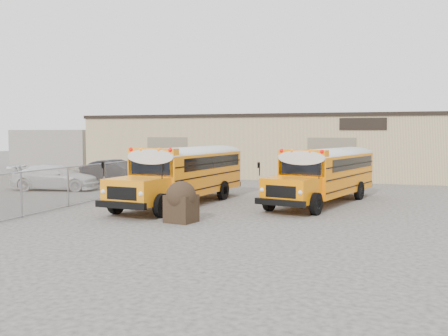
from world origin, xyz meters
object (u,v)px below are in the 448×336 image
(car_dark, at_px, (117,172))
(school_bus_left, at_px, (233,164))
(school_bus_right, at_px, (361,165))
(car_white, at_px, (56,177))
(tarp_bundle, at_px, (181,201))

(car_dark, bearing_deg, school_bus_left, -97.45)
(school_bus_right, distance_m, car_white, 17.60)
(tarp_bundle, height_order, car_white, tarp_bundle)
(school_bus_left, bearing_deg, tarp_bundle, -83.61)
(school_bus_right, bearing_deg, car_dark, -177.23)
(school_bus_left, relative_size, car_white, 1.87)
(car_white, relative_size, car_dark, 1.07)
(school_bus_right, bearing_deg, school_bus_left, -163.51)
(school_bus_right, relative_size, tarp_bundle, 6.01)
(car_white, bearing_deg, school_bus_left, -86.47)
(car_white, distance_m, car_dark, 4.37)
(car_white, bearing_deg, car_dark, -34.40)
(car_dark, bearing_deg, tarp_bundle, -139.08)
(school_bus_left, height_order, car_dark, school_bus_left)
(school_bus_right, xyz_separation_m, tarp_bundle, (-5.83, -12.26, -0.73))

